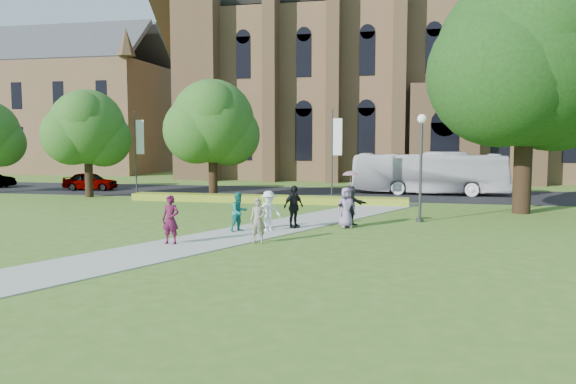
% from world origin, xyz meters
% --- Properties ---
extents(ground, '(160.00, 160.00, 0.00)m').
position_xyz_m(ground, '(0.00, 0.00, 0.00)').
color(ground, '#466B20').
rests_on(ground, ground).
extents(road, '(160.00, 10.00, 0.02)m').
position_xyz_m(road, '(0.00, 20.00, 0.01)').
color(road, black).
rests_on(road, ground).
extents(footpath, '(15.58, 28.54, 0.04)m').
position_xyz_m(footpath, '(0.00, 1.00, 0.02)').
color(footpath, '#B2B2A8').
rests_on(footpath, ground).
extents(flower_hedge, '(18.00, 1.40, 0.45)m').
position_xyz_m(flower_hedge, '(-2.00, 13.20, 0.23)').
color(flower_hedge, gold).
rests_on(flower_hedge, ground).
extents(cathedral, '(52.60, 18.25, 28.00)m').
position_xyz_m(cathedral, '(10.00, 39.73, 12.98)').
color(cathedral, brown).
rests_on(cathedral, ground).
extents(building_west, '(22.00, 14.00, 18.30)m').
position_xyz_m(building_west, '(-34.00, 42.00, 9.21)').
color(building_west, brown).
rests_on(building_west, ground).
extents(streetlamp, '(0.44, 0.44, 5.24)m').
position_xyz_m(streetlamp, '(7.50, 6.50, 3.30)').
color(streetlamp, '#38383D').
rests_on(streetlamp, ground).
extents(large_tree, '(9.60, 9.60, 13.20)m').
position_xyz_m(large_tree, '(13.00, 11.00, 8.37)').
color(large_tree, '#332114').
rests_on(large_tree, ground).
extents(street_tree_0, '(5.20, 5.20, 7.50)m').
position_xyz_m(street_tree_0, '(-15.00, 14.00, 4.87)').
color(street_tree_0, '#332114').
rests_on(street_tree_0, ground).
extents(street_tree_1, '(5.60, 5.60, 8.05)m').
position_xyz_m(street_tree_1, '(-6.00, 14.50, 5.22)').
color(street_tree_1, '#332114').
rests_on(street_tree_1, ground).
extents(banner_pole_0, '(0.70, 0.10, 6.00)m').
position_xyz_m(banner_pole_0, '(2.11, 15.20, 3.39)').
color(banner_pole_0, '#38383D').
rests_on(banner_pole_0, ground).
extents(banner_pole_1, '(0.70, 0.10, 6.00)m').
position_xyz_m(banner_pole_1, '(-11.89, 15.20, 3.39)').
color(banner_pole_1, '#38383D').
rests_on(banner_pole_1, ground).
extents(tour_coach, '(11.30, 3.17, 3.12)m').
position_xyz_m(tour_coach, '(8.43, 20.85, 1.58)').
color(tour_coach, white).
rests_on(tour_coach, road).
extents(car_0, '(4.34, 2.13, 1.42)m').
position_xyz_m(car_0, '(-17.81, 18.76, 0.73)').
color(car_0, gray).
rests_on(car_0, road).
extents(pedestrian_0, '(0.69, 0.46, 1.86)m').
position_xyz_m(pedestrian_0, '(-1.94, -1.71, 0.97)').
color(pedestrian_0, '#4D112E').
rests_on(pedestrian_0, footpath).
extents(pedestrian_1, '(1.02, 1.05, 1.70)m').
position_xyz_m(pedestrian_1, '(-0.24, 1.66, 0.89)').
color(pedestrian_1, '#177669').
rests_on(pedestrian_1, footpath).
extents(pedestrian_2, '(1.29, 1.24, 1.76)m').
position_xyz_m(pedestrian_2, '(0.99, 2.00, 0.92)').
color(pedestrian_2, silver).
rests_on(pedestrian_2, footpath).
extents(pedestrian_3, '(1.04, 1.19, 1.92)m').
position_xyz_m(pedestrian_3, '(1.87, 3.13, 1.00)').
color(pedestrian_3, black).
rests_on(pedestrian_3, footpath).
extents(pedestrian_4, '(1.05, 0.91, 1.81)m').
position_xyz_m(pedestrian_4, '(4.17, 3.81, 0.95)').
color(pedestrian_4, gray).
rests_on(pedestrian_4, footpath).
extents(pedestrian_5, '(1.55, 1.69, 1.88)m').
position_xyz_m(pedestrian_5, '(4.30, 4.32, 0.98)').
color(pedestrian_5, '#2A2931').
rests_on(pedestrian_5, footpath).
extents(pedestrian_6, '(0.69, 0.52, 1.73)m').
position_xyz_m(pedestrian_6, '(1.25, -0.72, 0.90)').
color(pedestrian_6, gray).
rests_on(pedestrian_6, footpath).
extents(parasol, '(0.88, 0.88, 0.66)m').
position_xyz_m(parasol, '(4.35, 3.91, 2.18)').
color(parasol, '#F2AAAB').
rests_on(parasol, pedestrian_4).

